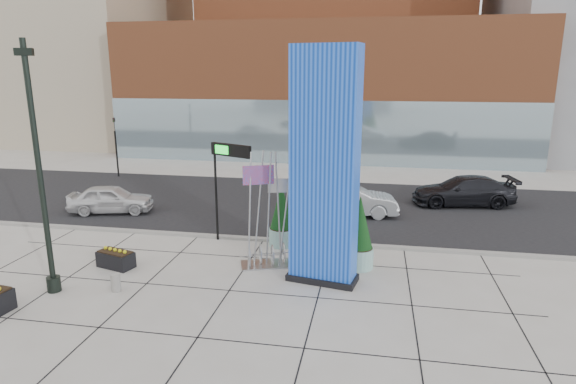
% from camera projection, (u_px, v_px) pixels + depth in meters
% --- Properties ---
extents(ground, '(160.00, 160.00, 0.00)m').
position_uv_depth(ground, '(211.00, 276.00, 17.35)').
color(ground, '#9E9991').
rests_on(ground, ground).
extents(street_asphalt, '(80.00, 12.00, 0.02)m').
position_uv_depth(street_asphalt, '(270.00, 203.00, 26.89)').
color(street_asphalt, black).
rests_on(street_asphalt, ground).
extents(curb_edge, '(80.00, 0.30, 0.12)m').
position_uv_depth(curb_edge, '(241.00, 238.00, 21.15)').
color(curb_edge, gray).
rests_on(curb_edge, ground).
extents(tower_podium, '(34.00, 10.00, 11.00)m').
position_uv_depth(tower_podium, '(323.00, 91.00, 41.59)').
color(tower_podium, '#A95731').
rests_on(tower_podium, ground).
extents(tower_glass_front, '(34.00, 0.60, 5.00)m').
position_uv_depth(tower_glass_front, '(316.00, 133.00, 37.74)').
color(tower_glass_front, '#8CA5B2').
rests_on(tower_glass_front, ground).
extents(blue_pylon, '(2.57, 1.51, 8.04)m').
position_uv_depth(blue_pylon, '(324.00, 173.00, 16.07)').
color(blue_pylon, '#0B39B3').
rests_on(blue_pylon, ground).
extents(lamp_post, '(0.56, 0.45, 8.16)m').
position_uv_depth(lamp_post, '(42.00, 195.00, 15.38)').
color(lamp_post, black).
rests_on(lamp_post, ground).
extents(public_art_sculpture, '(2.15, 1.54, 4.40)m').
position_uv_depth(public_art_sculpture, '(267.00, 236.00, 18.08)').
color(public_art_sculpture, '#ADAEB2').
rests_on(public_art_sculpture, ground).
extents(concrete_bollard, '(0.32, 0.32, 0.62)m').
position_uv_depth(concrete_bollard, '(116.00, 282.00, 16.12)').
color(concrete_bollard, gray).
rests_on(concrete_bollard, ground).
extents(overhead_street_sign, '(1.92, 1.00, 4.30)m').
position_uv_depth(overhead_street_sign, '(231.00, 157.00, 20.12)').
color(overhead_street_sign, black).
rests_on(overhead_street_sign, ground).
extents(round_planter_east, '(1.03, 1.03, 2.58)m').
position_uv_depth(round_planter_east, '(343.00, 236.00, 17.97)').
color(round_planter_east, '#89B8B1').
rests_on(round_planter_east, ground).
extents(round_planter_mid, '(1.11, 1.11, 2.79)m').
position_uv_depth(round_planter_mid, '(359.00, 234.00, 17.84)').
color(round_planter_mid, '#89B8B1').
rests_on(round_planter_mid, ground).
extents(round_planter_west, '(1.08, 1.08, 2.70)m').
position_uv_depth(round_planter_west, '(282.00, 216.00, 20.14)').
color(round_planter_west, '#89B8B1').
rests_on(round_planter_west, ground).
extents(box_planter_north, '(1.51, 1.04, 0.76)m').
position_uv_depth(box_planter_north, '(116.00, 258.00, 18.10)').
color(box_planter_north, black).
rests_on(box_planter_north, ground).
extents(car_white_west, '(4.53, 2.70, 1.44)m').
position_uv_depth(car_white_west, '(111.00, 199.00, 24.98)').
color(car_white_west, silver).
rests_on(car_white_west, ground).
extents(car_silver_mid, '(5.05, 2.39, 1.60)m').
position_uv_depth(car_silver_mid, '(349.00, 200.00, 24.44)').
color(car_silver_mid, '#B8BCC0').
rests_on(car_silver_mid, ground).
extents(car_dark_east, '(5.73, 2.99, 1.58)m').
position_uv_depth(car_dark_east, '(463.00, 191.00, 26.40)').
color(car_dark_east, black).
rests_on(car_dark_east, ground).
extents(traffic_signal, '(0.15, 0.18, 4.10)m').
position_uv_depth(traffic_signal, '(116.00, 144.00, 33.18)').
color(traffic_signal, black).
rests_on(traffic_signal, ground).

